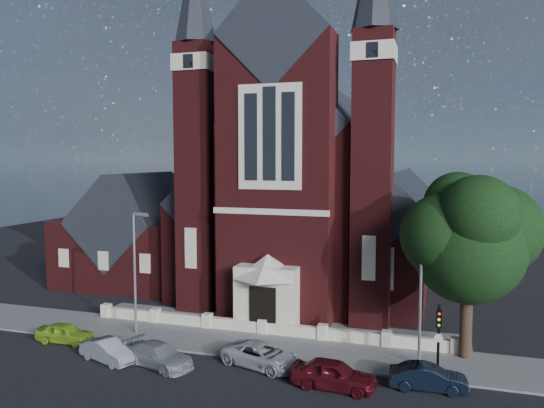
{
  "coord_description": "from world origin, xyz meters",
  "views": [
    {
      "loc": [
        10.84,
        -25.77,
        11.54
      ],
      "look_at": [
        -1.12,
        12.0,
        8.17
      ],
      "focal_mm": 35.0,
      "sensor_mm": 36.0,
      "label": 1
    }
  ],
  "objects_px": {
    "car_dark_red": "(333,374)",
    "car_navy": "(428,378)",
    "street_lamp_right": "(422,286)",
    "car_lime_van": "(65,333)",
    "church": "(318,195)",
    "car_silver_a": "(108,351)",
    "street_tree": "(471,241)",
    "car_white_suv": "(262,355)",
    "car_silver_b": "(159,355)",
    "traffic_signal": "(439,332)",
    "street_lamp_left": "(136,266)",
    "parish_hall": "(142,238)"
  },
  "relations": [
    {
      "from": "car_white_suv",
      "to": "traffic_signal",
      "type": "bearing_deg",
      "value": -66.79
    },
    {
      "from": "church",
      "to": "street_lamp_right",
      "type": "bearing_deg",
      "value": -61.96
    },
    {
      "from": "street_tree",
      "to": "car_silver_b",
      "type": "bearing_deg",
      "value": -159.73
    },
    {
      "from": "church",
      "to": "street_tree",
      "type": "distance_m",
      "value": 21.38
    },
    {
      "from": "street_tree",
      "to": "car_white_suv",
      "type": "distance_m",
      "value": 13.37
    },
    {
      "from": "car_dark_red",
      "to": "car_navy",
      "type": "height_order",
      "value": "car_dark_red"
    },
    {
      "from": "street_lamp_left",
      "to": "church",
      "type": "bearing_deg",
      "value": 67.34
    },
    {
      "from": "street_lamp_right",
      "to": "traffic_signal",
      "type": "distance_m",
      "value": 2.71
    },
    {
      "from": "church",
      "to": "street_lamp_right",
      "type": "height_order",
      "value": "church"
    },
    {
      "from": "parish_hall",
      "to": "street_lamp_left",
      "type": "distance_m",
      "value": 16.18
    },
    {
      "from": "street_tree",
      "to": "church",
      "type": "bearing_deg",
      "value": 126.17
    },
    {
      "from": "car_dark_red",
      "to": "car_lime_van",
      "type": "bearing_deg",
      "value": 89.12
    },
    {
      "from": "church",
      "to": "car_lime_van",
      "type": "distance_m",
      "value": 25.62
    },
    {
      "from": "car_navy",
      "to": "church",
      "type": "bearing_deg",
      "value": 21.64
    },
    {
      "from": "street_tree",
      "to": "traffic_signal",
      "type": "bearing_deg",
      "value": -115.95
    },
    {
      "from": "church",
      "to": "car_silver_a",
      "type": "xyz_separation_m",
      "value": [
        -6.96,
        -23.51,
        -7.56
      ]
    },
    {
      "from": "street_tree",
      "to": "street_lamp_left",
      "type": "bearing_deg",
      "value": -175.24
    },
    {
      "from": "parish_hall",
      "to": "car_silver_a",
      "type": "xyz_separation_m",
      "value": [
        9.04,
        -18.57,
        -3.39
      ]
    },
    {
      "from": "traffic_signal",
      "to": "street_tree",
      "type": "bearing_deg",
      "value": 64.05
    },
    {
      "from": "car_lime_van",
      "to": "car_navy",
      "type": "xyz_separation_m",
      "value": [
        22.01,
        -0.26,
        0.01
      ]
    },
    {
      "from": "street_tree",
      "to": "car_silver_a",
      "type": "xyz_separation_m",
      "value": [
        -19.55,
        -6.28,
        -6.34
      ]
    },
    {
      "from": "church",
      "to": "car_silver_b",
      "type": "height_order",
      "value": "church"
    },
    {
      "from": "church",
      "to": "car_dark_red",
      "type": "height_order",
      "value": "church"
    },
    {
      "from": "church",
      "to": "street_lamp_left",
      "type": "xyz_separation_m",
      "value": [
        -7.91,
        -18.94,
        -3.59
      ]
    },
    {
      "from": "parish_hall",
      "to": "traffic_signal",
      "type": "relative_size",
      "value": 3.05
    },
    {
      "from": "street_lamp_left",
      "to": "traffic_signal",
      "type": "relative_size",
      "value": 2.02
    },
    {
      "from": "car_lime_van",
      "to": "car_silver_b",
      "type": "bearing_deg",
      "value": -106.18
    },
    {
      "from": "car_dark_red",
      "to": "car_silver_a",
      "type": "bearing_deg",
      "value": 95.68
    },
    {
      "from": "traffic_signal",
      "to": "car_silver_b",
      "type": "distance_m",
      "value": 15.2
    },
    {
      "from": "traffic_signal",
      "to": "car_dark_red",
      "type": "distance_m",
      "value": 5.95
    },
    {
      "from": "parish_hall",
      "to": "car_white_suv",
      "type": "relative_size",
      "value": 2.62
    },
    {
      "from": "church",
      "to": "street_tree",
      "type": "bearing_deg",
      "value": -53.83
    },
    {
      "from": "car_silver_b",
      "to": "car_white_suv",
      "type": "relative_size",
      "value": 0.95
    },
    {
      "from": "car_lime_van",
      "to": "car_white_suv",
      "type": "distance_m",
      "value": 13.09
    },
    {
      "from": "street_lamp_right",
      "to": "car_lime_van",
      "type": "xyz_separation_m",
      "value": [
        -21.53,
        -2.69,
        -3.98
      ]
    },
    {
      "from": "church",
      "to": "car_silver_b",
      "type": "distance_m",
      "value": 24.78
    },
    {
      "from": "parish_hall",
      "to": "street_lamp_right",
      "type": "height_order",
      "value": "parish_hall"
    },
    {
      "from": "church",
      "to": "traffic_signal",
      "type": "relative_size",
      "value": 8.72
    },
    {
      "from": "car_silver_b",
      "to": "church",
      "type": "bearing_deg",
      "value": 9.67
    },
    {
      "from": "traffic_signal",
      "to": "car_silver_a",
      "type": "height_order",
      "value": "traffic_signal"
    },
    {
      "from": "street_lamp_right",
      "to": "car_silver_a",
      "type": "xyz_separation_m",
      "value": [
        -17.05,
        -4.57,
        -3.98
      ]
    },
    {
      "from": "car_silver_b",
      "to": "car_dark_red",
      "type": "distance_m",
      "value": 9.81
    },
    {
      "from": "car_silver_a",
      "to": "street_tree",
      "type": "bearing_deg",
      "value": -53.9
    },
    {
      "from": "car_lime_van",
      "to": "car_white_suv",
      "type": "bearing_deg",
      "value": -93.7
    },
    {
      "from": "street_lamp_left",
      "to": "car_silver_b",
      "type": "distance_m",
      "value": 7.17
    },
    {
      "from": "car_white_suv",
      "to": "car_dark_red",
      "type": "xyz_separation_m",
      "value": [
        4.36,
        -1.57,
        0.09
      ]
    },
    {
      "from": "car_lime_van",
      "to": "car_navy",
      "type": "relative_size",
      "value": 0.95
    },
    {
      "from": "parish_hall",
      "to": "car_dark_red",
      "type": "height_order",
      "value": "parish_hall"
    },
    {
      "from": "traffic_signal",
      "to": "car_white_suv",
      "type": "relative_size",
      "value": 0.86
    },
    {
      "from": "car_silver_a",
      "to": "car_white_suv",
      "type": "bearing_deg",
      "value": -59.08
    }
  ]
}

